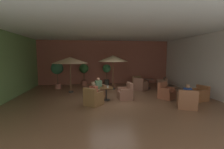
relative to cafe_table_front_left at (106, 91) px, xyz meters
The scene contains 26 objects.
ground_plane 0.66m from the cafe_table_front_left, 13.91° to the left, with size 11.28×10.37×0.02m, color brown.
wall_back_brick 5.43m from the cafe_table_front_left, 85.63° to the left, with size 11.28×0.08×3.69m, color #945240.
wall_left_accent 5.37m from the cafe_table_front_left, behind, with size 0.08×10.37×3.69m, color #679350.
wall_right_plain 6.15m from the cafe_table_front_left, ahead, with size 0.08×10.37×3.69m, color silver.
ceiling_slab 3.24m from the cafe_table_front_left, 13.91° to the left, with size 11.28×10.37×0.06m, color silver.
cafe_table_front_left is the anchor object (origin of this frame).
armchair_front_left_north 1.10m from the cafe_table_front_left, 111.22° to the left, with size 0.95×0.97×0.83m.
armchair_front_left_east 1.10m from the cafe_table_front_left, 130.71° to the right, with size 1.03×1.04×0.88m.
armchair_front_left_south 1.11m from the cafe_table_front_left, ahead, with size 0.78×0.81×0.92m.
cafe_table_front_right 4.08m from the cafe_table_front_left, 13.19° to the right, with size 0.74×0.74×0.68m.
armchair_front_right_north 4.00m from the cafe_table_front_left, 27.56° to the right, with size 1.05×1.05×0.89m.
armchair_front_right_east 5.01m from the cafe_table_front_left, ahead, with size 0.95×0.90×0.80m.
armchair_front_right_south 3.39m from the cafe_table_front_left, ahead, with size 1.05×1.05×0.91m.
cafe_table_mid_center 4.44m from the cafe_table_front_left, 39.93° to the left, with size 0.83×0.83×0.68m.
armchair_mid_center_north 5.13m from the cafe_table_front_left, 30.90° to the left, with size 0.84×0.87×0.81m.
armchair_mid_center_east 4.83m from the cafe_table_front_left, 51.62° to the left, with size 1.03×1.04×0.78m.
armchair_mid_center_south 3.43m from the cafe_table_front_left, 40.11° to the left, with size 1.05×1.06×0.88m.
patio_umbrella_tall_red 3.45m from the cafe_table_front_left, 134.61° to the left, with size 2.31×2.31×2.33m.
patio_umbrella_center_beige 3.37m from the cafe_table_front_left, 74.86° to the left, with size 2.13×2.13×2.44m.
potted_tree_left_corner 4.92m from the cafe_table_front_left, 106.48° to the left, with size 0.76×0.76×1.77m.
potted_tree_mid_left 4.86m from the cafe_table_front_left, 132.74° to the left, with size 0.88×0.88×1.95m.
potted_tree_mid_right 4.69m from the cafe_table_front_left, 84.06° to the left, with size 0.68×0.68×1.71m.
patron_blue_shirt 1.07m from the cafe_table_front_left, 111.22° to the left, with size 0.43×0.34×0.67m.
patron_by_window 1.07m from the cafe_table_front_left, 130.71° to the right, with size 0.43×0.42×0.66m.
patron_with_friend 4.00m from the cafe_table_front_left, 26.93° to the right, with size 0.42×0.38×0.67m.
iced_drink_cup 0.25m from the cafe_table_front_left, 43.46° to the right, with size 0.08×0.08×0.11m, color white.
Camera 1 is at (-1.17, -8.51, 2.37)m, focal length 25.48 mm.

